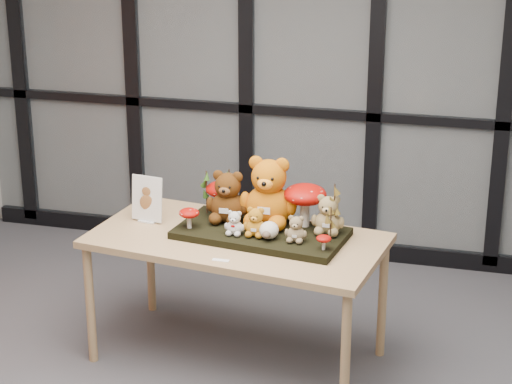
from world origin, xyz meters
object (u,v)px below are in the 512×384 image
(bear_tan_back, at_px, (328,212))
(bear_small_yellow, at_px, (256,220))
(mushroom_front_left, at_px, (189,217))
(mushroom_back_left, at_px, (223,196))
(sign_holder, at_px, (147,201))
(diorama_tray, at_px, (261,233))
(bear_brown_medium, at_px, (228,193))
(bear_beige_small, at_px, (296,227))
(plush_cream_hedgehog, at_px, (269,229))
(bear_white_bow, at_px, (235,221))
(bear_pooh_yellow, at_px, (269,187))
(mushroom_front_right, at_px, (324,242))
(display_table, at_px, (237,248))
(mushroom_back_right, at_px, (305,204))

(bear_tan_back, xyz_separation_m, bear_small_yellow, (-0.37, -0.14, -0.03))
(bear_tan_back, height_order, mushroom_front_left, bear_tan_back)
(mushroom_back_left, xyz_separation_m, sign_holder, (-0.41, -0.13, -0.02))
(diorama_tray, xyz_separation_m, mushroom_front_left, (-0.39, -0.07, 0.08))
(bear_brown_medium, height_order, bear_beige_small, bear_brown_medium)
(plush_cream_hedgehog, bearing_deg, mushroom_front_left, -176.54)
(bear_white_bow, distance_m, mushroom_front_left, 0.27)
(bear_brown_medium, xyz_separation_m, bear_white_bow, (0.09, -0.18, -0.09))
(bear_pooh_yellow, distance_m, mushroom_front_right, 0.49)
(mushroom_back_left, bearing_deg, diorama_tray, -34.17)
(display_table, bearing_deg, bear_tan_back, 19.31)
(display_table, relative_size, bear_white_bow, 11.30)
(plush_cream_hedgehog, bearing_deg, bear_white_bow, -175.54)
(mushroom_front_right, bearing_deg, mushroom_back_left, 150.96)
(bear_pooh_yellow, bearing_deg, mushroom_front_right, -29.95)
(mushroom_back_left, bearing_deg, bear_small_yellow, -45.18)
(bear_small_yellow, bearing_deg, bear_pooh_yellow, 89.96)
(mushroom_back_left, distance_m, mushroom_front_left, 0.28)
(diorama_tray, xyz_separation_m, plush_cream_hedgehog, (0.07, -0.11, 0.07))
(mushroom_back_left, distance_m, sign_holder, 0.43)
(display_table, bearing_deg, diorama_tray, 26.57)
(display_table, distance_m, sign_holder, 0.60)
(mushroom_back_left, height_order, mushroom_front_right, mushroom_back_left)
(plush_cream_hedgehog, xyz_separation_m, sign_holder, (-0.75, 0.16, 0.03))
(bear_pooh_yellow, height_order, bear_beige_small, bear_pooh_yellow)
(display_table, distance_m, bear_beige_small, 0.40)
(bear_small_yellow, xyz_separation_m, mushroom_front_right, (0.39, -0.10, -0.05))
(bear_brown_medium, relative_size, mushroom_back_left, 1.52)
(diorama_tray, bearing_deg, mushroom_front_left, -161.98)
(bear_beige_small, bearing_deg, bear_pooh_yellow, 141.78)
(display_table, distance_m, bear_white_bow, 0.19)
(plush_cream_hedgehog, xyz_separation_m, mushroom_back_right, (0.15, 0.23, 0.08))
(diorama_tray, relative_size, plush_cream_hedgehog, 8.77)
(bear_tan_back, height_order, sign_holder, bear_tan_back)
(mushroom_back_right, xyz_separation_m, sign_holder, (-0.90, -0.07, -0.05))
(bear_beige_small, xyz_separation_m, mushroom_back_left, (-0.49, 0.29, 0.03))
(bear_pooh_yellow, distance_m, mushroom_back_left, 0.32)
(mushroom_front_left, distance_m, sign_holder, 0.32)
(bear_small_yellow, bearing_deg, plush_cream_hedgehog, -8.55)
(bear_pooh_yellow, height_order, mushroom_back_left, bear_pooh_yellow)
(bear_brown_medium, xyz_separation_m, mushroom_back_left, (-0.06, 0.10, -0.06))
(mushroom_front_left, bearing_deg, mushroom_back_right, 17.56)
(display_table, distance_m, bear_brown_medium, 0.31)
(bear_small_yellow, distance_m, sign_holder, 0.69)
(bear_white_bow, height_order, mushroom_back_right, mushroom_back_right)
(mushroom_front_right, bearing_deg, diorama_tray, 155.00)
(bear_tan_back, relative_size, sign_holder, 0.88)
(diorama_tray, xyz_separation_m, bear_pooh_yellow, (0.02, 0.10, 0.23))
(sign_holder, bearing_deg, diorama_tray, 3.69)
(bear_brown_medium, distance_m, sign_holder, 0.48)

